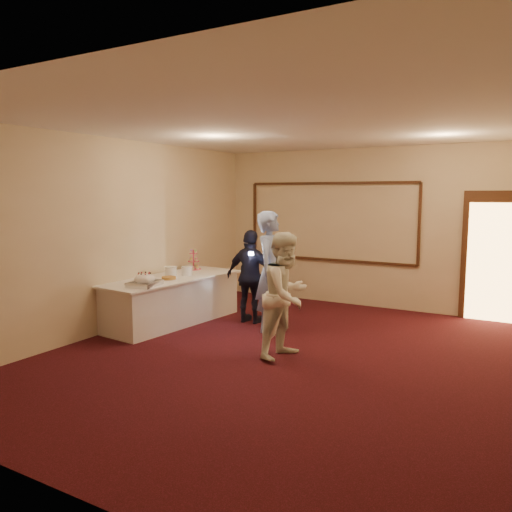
{
  "coord_description": "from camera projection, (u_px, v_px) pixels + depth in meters",
  "views": [
    {
      "loc": [
        2.76,
        -5.74,
        2.15
      ],
      "look_at": [
        -1.17,
        1.19,
        1.15
      ],
      "focal_mm": 35.0,
      "sensor_mm": 36.0,
      "label": 1
    }
  ],
  "objects": [
    {
      "name": "room_walls",
      "position": [
        290.0,
        204.0,
        6.32
      ],
      "size": [
        6.04,
        7.04,
        3.02
      ],
      "color": "beige",
      "rests_on": "floor"
    },
    {
      "name": "man",
      "position": [
        271.0,
        271.0,
        7.8
      ],
      "size": [
        0.51,
        0.73,
        1.88
      ],
      "primitive_type": "imported",
      "rotation": [
        0.0,
        0.0,
        1.66
      ],
      "color": "#85A1E2",
      "rests_on": "floor"
    },
    {
      "name": "doorway",
      "position": [
        495.0,
        258.0,
        8.37
      ],
      "size": [
        1.05,
        0.07,
        2.2
      ],
      "color": "#331F0F",
      "rests_on": "floor"
    },
    {
      "name": "cupcake_stand",
      "position": [
        194.0,
        262.0,
        9.1
      ],
      "size": [
        0.27,
        0.27,
        0.4
      ],
      "color": "#C93A62",
      "rests_on": "buffet_table"
    },
    {
      "name": "woman",
      "position": [
        286.0,
        295.0,
        6.53
      ],
      "size": [
        0.75,
        0.9,
        1.66
      ],
      "primitive_type": "imported",
      "rotation": [
        0.0,
        0.0,
        1.41
      ],
      "color": "white",
      "rests_on": "floor"
    },
    {
      "name": "buffet_table",
      "position": [
        172.0,
        300.0,
        8.33
      ],
      "size": [
        1.26,
        2.65,
        0.77
      ],
      "color": "white",
      "rests_on": "floor"
    },
    {
      "name": "floor",
      "position": [
        289.0,
        358.0,
        6.58
      ],
      "size": [
        7.0,
        7.0,
        0.0
      ],
      "primitive_type": "plane",
      "color": "black",
      "rests_on": "ground"
    },
    {
      "name": "plate_stack_a",
      "position": [
        171.0,
        272.0,
        8.32
      ],
      "size": [
        0.21,
        0.21,
        0.17
      ],
      "color": "white",
      "rests_on": "buffet_table"
    },
    {
      "name": "pavlova_tray",
      "position": [
        145.0,
        281.0,
        7.48
      ],
      "size": [
        0.46,
        0.57,
        0.2
      ],
      "color": "silver",
      "rests_on": "buffet_table"
    },
    {
      "name": "guest",
      "position": [
        251.0,
        277.0,
        8.28
      ],
      "size": [
        0.92,
        0.39,
        1.56
      ],
      "primitive_type": "imported",
      "rotation": [
        0.0,
        0.0,
        3.16
      ],
      "color": "black",
      "rests_on": "floor"
    },
    {
      "name": "wall_molding",
      "position": [
        330.0,
        222.0,
        9.76
      ],
      "size": [
        3.45,
        0.04,
        1.55
      ],
      "color": "#331F0F",
      "rests_on": "room_walls"
    },
    {
      "name": "camera_flash",
      "position": [
        251.0,
        254.0,
        8.06
      ],
      "size": [
        0.07,
        0.04,
        0.05
      ],
      "primitive_type": "cube",
      "rotation": [
        0.0,
        0.0,
        0.06
      ],
      "color": "white",
      "rests_on": "guest"
    },
    {
      "name": "tart",
      "position": [
        169.0,
        278.0,
        8.01
      ],
      "size": [
        0.27,
        0.27,
        0.06
      ],
      "color": "white",
      "rests_on": "buffet_table"
    },
    {
      "name": "plate_stack_b",
      "position": [
        187.0,
        271.0,
        8.44
      ],
      "size": [
        0.19,
        0.19,
        0.16
      ],
      "color": "white",
      "rests_on": "buffet_table"
    }
  ]
}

